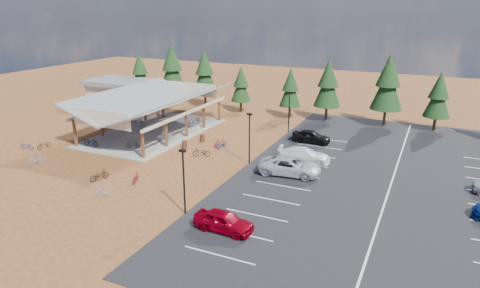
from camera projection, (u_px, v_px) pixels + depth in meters
ground at (196, 162)px, 43.05m from camera, size 140.00×140.00×0.00m
asphalt_lot at (392, 182)px, 38.18m from camera, size 27.00×44.00×0.04m
concrete_pad at (155, 132)px, 53.09m from camera, size 10.60×18.60×0.10m
bike_pavilion at (153, 102)px, 51.93m from camera, size 11.65×19.40×4.97m
outbuilding at (123, 92)px, 67.59m from camera, size 11.00×7.00×3.90m
lamp_post_0 at (184, 177)px, 31.50m from camera, size 0.50×0.25×5.14m
lamp_post_1 at (249, 135)px, 41.84m from camera, size 0.50×0.25×5.14m
lamp_post_2 at (289, 109)px, 52.18m from camera, size 0.50×0.25×5.14m
trash_bin_0 at (185, 145)px, 47.01m from camera, size 0.60×0.60×0.90m
trash_bin_1 at (202, 138)px, 49.30m from camera, size 0.60×0.60×0.90m
pine_0 at (140, 71)px, 70.21m from camera, size 3.32×3.32×7.74m
pine_1 at (172, 67)px, 67.07m from camera, size 4.09×4.09×9.54m
pine_2 at (205, 71)px, 65.85m from camera, size 3.76×3.76×8.75m
pine_3 at (241, 84)px, 62.10m from camera, size 2.91×2.91×6.79m
pine_4 at (290, 88)px, 58.76m from camera, size 2.98×2.98×6.95m
pine_5 at (328, 83)px, 56.94m from camera, size 3.62×3.62×8.43m
pine_6 at (388, 82)px, 54.22m from camera, size 4.03×4.03×9.39m
pine_7 at (439, 95)px, 52.49m from camera, size 3.20×3.20×7.45m
bike_0 at (91, 142)px, 47.51m from camera, size 1.97×0.83×1.01m
bike_1 at (132, 134)px, 50.21m from camera, size 1.84×1.00×1.07m
bike_2 at (138, 122)px, 55.66m from camera, size 1.95×0.86×0.99m
bike_3 at (161, 114)px, 59.71m from camera, size 1.62×0.54×0.96m
bike_4 at (133, 144)px, 46.81m from camera, size 1.75×0.71×0.90m
bike_5 at (165, 136)px, 49.35m from camera, size 1.91×1.08×1.11m
bike_6 at (191, 123)px, 55.11m from camera, size 1.88×0.81×0.96m
bike_7 at (200, 120)px, 56.66m from camera, size 1.73×0.82×1.00m
bike_8 at (44, 145)px, 47.01m from camera, size 0.83×1.80×0.91m
bike_9 at (37, 159)px, 42.45m from camera, size 1.05×1.86×1.08m
bike_10 at (27, 146)px, 46.60m from camera, size 1.76×0.96×0.88m
bike_11 at (136, 178)px, 37.93m from camera, size 1.01×1.67×0.97m
bike_12 at (99, 175)px, 38.47m from camera, size 1.20×1.97×0.98m
bike_13 at (102, 191)px, 35.19m from camera, size 1.74×0.66×1.02m
bike_14 at (222, 144)px, 47.17m from camera, size 0.74×1.78×0.92m
bike_15 at (220, 143)px, 47.55m from camera, size 1.16×1.66×0.98m
bike_16 at (201, 152)px, 44.49m from camera, size 1.96×1.34×0.98m
car_0 at (224, 221)px, 29.70m from camera, size 4.36×1.87×1.47m
car_2 at (290, 166)px, 39.62m from camera, size 6.07×3.35×1.61m
car_3 at (304, 155)px, 42.70m from camera, size 5.46×3.10×1.49m
car_4 at (311, 136)px, 48.84m from camera, size 4.41×1.95×1.48m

